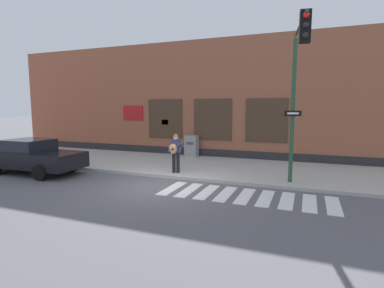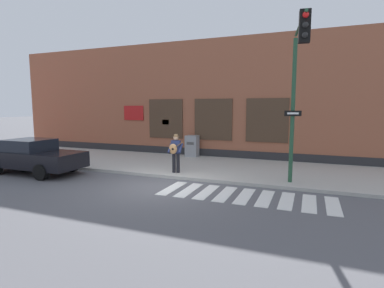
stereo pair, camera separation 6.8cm
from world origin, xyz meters
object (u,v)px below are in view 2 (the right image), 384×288
Objects in this scene: busker at (176,151)px; utility_box at (192,146)px; red_car at (33,156)px; traffic_light at (297,79)px.

utility_box is at bearing 102.30° from busker.
busker is 4.43m from utility_box.
utility_box is at bearing 49.89° from red_car.
traffic_light is 4.52× the size of utility_box.
red_car is at bearing -175.05° from traffic_light.
red_car is 2.75× the size of busker.
utility_box is at bearing 137.94° from traffic_light.
traffic_light is at bearing 4.95° from red_car.
busker is at bearing 169.23° from traffic_light.
busker is at bearing 16.97° from red_car.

